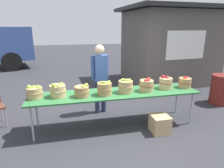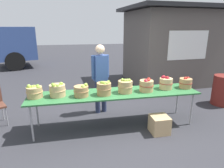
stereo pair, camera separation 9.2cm
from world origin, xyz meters
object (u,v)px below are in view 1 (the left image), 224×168
Objects in this scene: apple_basket_green_0 at (34,92)px; apple_basket_green_1 at (58,90)px; produce_crate at (160,124)px; market_table at (115,94)px; apple_basket_green_4 at (126,86)px; vendor_adult at (100,74)px; apple_basket_red_2 at (185,82)px; apple_basket_red_0 at (147,85)px; trash_barrel at (221,89)px; apple_basket_green_3 at (105,88)px; apple_basket_red_1 at (166,82)px; apple_basket_green_2 at (82,91)px.

apple_basket_green_0 is 0.97× the size of apple_basket_green_1.
produce_crate is at bearing -14.29° from apple_basket_green_1.
apple_basket_green_4 reaches higher than market_table.
apple_basket_red_2 is at bearing 143.94° from vendor_adult.
apple_basket_green_4 reaches higher than apple_basket_green_0.
market_table is 2.09× the size of vendor_adult.
trash_barrel is at bearing 14.13° from apple_basket_red_0.
apple_basket_red_2 is (1.86, 0.09, -0.02)m from apple_basket_green_3.
apple_basket_red_2 reaches higher than trash_barrel.
apple_basket_red_1 is (2.74, 0.00, 0.02)m from apple_basket_green_0.
apple_basket_red_1 reaches higher than apple_basket_green_2.
vendor_adult reaches higher than apple_basket_green_3.
apple_basket_red_1 is at bearing -164.72° from trash_barrel.
apple_basket_red_0 is (2.26, -0.07, 0.01)m from apple_basket_green_0.
apple_basket_green_3 is at bearing -177.23° from apple_basket_red_2.
apple_basket_red_0 reaches higher than apple_basket_red_2.
vendor_adult reaches higher than apple_basket_green_2.
vendor_adult is (0.49, 0.82, 0.12)m from apple_basket_green_2.
apple_basket_green_4 is at bearing 103.85° from vendor_adult.
apple_basket_red_1 is 1.03× the size of apple_basket_red_2.
market_table is 11.41× the size of apple_basket_green_3.
apple_basket_green_2 is at bearing -177.78° from apple_basket_red_2.
apple_basket_green_4 reaches higher than apple_basket_red_0.
apple_basket_green_4 is 1.03m from produce_crate.
apple_basket_green_4 is (0.45, 0.05, -0.00)m from apple_basket_green_3.
produce_crate is at bearing -155.50° from trash_barrel.
apple_basket_green_1 is (-1.15, 0.02, 0.16)m from market_table.
vendor_adult reaches higher than apple_basket_red_0.
apple_basket_green_2 is 0.97m from vendor_adult.
apple_basket_green_0 is 0.19× the size of vendor_adult.
vendor_adult is (0.96, 0.72, 0.11)m from apple_basket_green_1.
apple_basket_green_2 is at bearing -176.79° from apple_basket_green_4.
apple_basket_red_2 is 1.96m from vendor_adult.
apple_basket_red_2 is at bearing -0.43° from apple_basket_green_0.
trash_barrel is at bearing 10.53° from market_table.
apple_basket_red_2 is at bearing 31.48° from produce_crate.
apple_basket_green_3 is 0.46m from apple_basket_green_4.
produce_crate is (2.40, -0.51, -0.69)m from apple_basket_green_0.
apple_basket_red_2 is (2.30, 0.09, 0.00)m from apple_basket_green_2.
apple_basket_green_4 reaches higher than apple_basket_green_2.
apple_basket_red_2 is at bearing -0.23° from apple_basket_green_1.
apple_basket_green_2 is 2.31m from apple_basket_red_2.
apple_basket_red_2 is at bearing -159.49° from trash_barrel.
apple_basket_red_2 is 1.70m from trash_barrel.
apple_basket_red_0 is 2.60m from trash_barrel.
trash_barrel is at bearing 11.78° from apple_basket_green_4.
market_table is at bearing 172.93° from apple_basket_green_4.
apple_basket_green_1 reaches higher than apple_basket_red_0.
apple_basket_red_0 is 0.84m from produce_crate.
apple_basket_green_3 is at bearing -4.84° from apple_basket_green_0.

